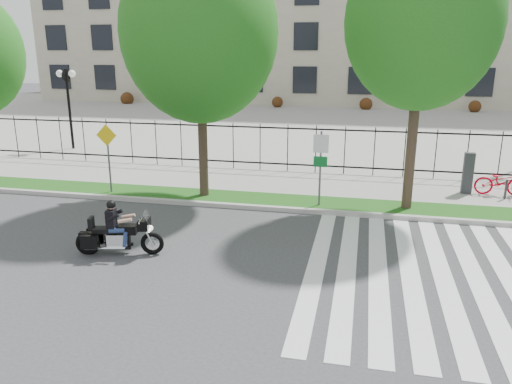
# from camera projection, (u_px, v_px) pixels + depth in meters

# --- Properties ---
(ground) EXTENTS (120.00, 120.00, 0.00)m
(ground) POSITION_uv_depth(u_px,v_px,m) (231.00, 258.00, 12.91)
(ground) COLOR #363638
(ground) RESTS_ON ground
(curb) EXTENTS (60.00, 0.20, 0.15)m
(curb) POSITION_uv_depth(u_px,v_px,m) (263.00, 208.00, 16.74)
(curb) COLOR #A5A39C
(curb) RESTS_ON ground
(grass_verge) EXTENTS (60.00, 1.50, 0.15)m
(grass_verge) POSITION_uv_depth(u_px,v_px,m) (268.00, 201.00, 17.53)
(grass_verge) COLOR #194812
(grass_verge) RESTS_ON ground
(sidewalk) EXTENTS (60.00, 3.50, 0.15)m
(sidewalk) POSITION_uv_depth(u_px,v_px,m) (280.00, 183.00, 19.88)
(sidewalk) COLOR #9A9790
(sidewalk) RESTS_ON ground
(plaza) EXTENTS (80.00, 34.00, 0.10)m
(plaza) POSITION_uv_depth(u_px,v_px,m) (321.00, 123.00, 36.36)
(plaza) COLOR #9A9790
(plaza) RESTS_ON ground
(crosswalk_stripes) EXTENTS (5.70, 8.00, 0.01)m
(crosswalk_stripes) POSITION_uv_depth(u_px,v_px,m) (426.00, 275.00, 11.91)
(crosswalk_stripes) COLOR silver
(crosswalk_stripes) RESTS_ON ground
(iron_fence) EXTENTS (30.00, 0.06, 2.00)m
(iron_fence) POSITION_uv_depth(u_px,v_px,m) (288.00, 148.00, 21.23)
(iron_fence) COLOR black
(iron_fence) RESTS_ON sidewalk
(office_building) EXTENTS (60.00, 21.90, 20.15)m
(office_building) POSITION_uv_depth(u_px,v_px,m) (342.00, 2.00, 52.32)
(office_building) COLOR #A29A83
(office_building) RESTS_ON ground
(lamp_post_left) EXTENTS (1.06, 0.70, 4.25)m
(lamp_post_left) POSITION_uv_depth(u_px,v_px,m) (67.00, 89.00, 25.78)
(lamp_post_left) COLOR black
(lamp_post_left) RESTS_ON ground
(street_tree_1) EXTENTS (5.25, 5.25, 8.63)m
(street_tree_1) POSITION_uv_depth(u_px,v_px,m) (200.00, 32.00, 16.46)
(street_tree_1) COLOR #37271E
(street_tree_1) RESTS_ON grass_verge
(street_tree_2) EXTENTS (4.64, 4.64, 8.52)m
(street_tree_2) POSITION_uv_depth(u_px,v_px,m) (422.00, 22.00, 14.94)
(street_tree_2) COLOR #37271E
(street_tree_2) RESTS_ON grass_verge
(sign_pole_regulatory) EXTENTS (0.50, 0.09, 2.50)m
(sign_pole_regulatory) POSITION_uv_depth(u_px,v_px,m) (321.00, 159.00, 16.35)
(sign_pole_regulatory) COLOR #59595B
(sign_pole_regulatory) RESTS_ON grass_verge
(sign_pole_warning) EXTENTS (0.78, 0.09, 2.49)m
(sign_pole_warning) POSITION_uv_depth(u_px,v_px,m) (108.00, 149.00, 17.94)
(sign_pole_warning) COLOR #59595B
(sign_pole_warning) RESTS_ON grass_verge
(motorcycle_rider) EXTENTS (2.29, 0.94, 1.79)m
(motorcycle_rider) POSITION_uv_depth(u_px,v_px,m) (118.00, 233.00, 13.00)
(motorcycle_rider) COLOR black
(motorcycle_rider) RESTS_ON ground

